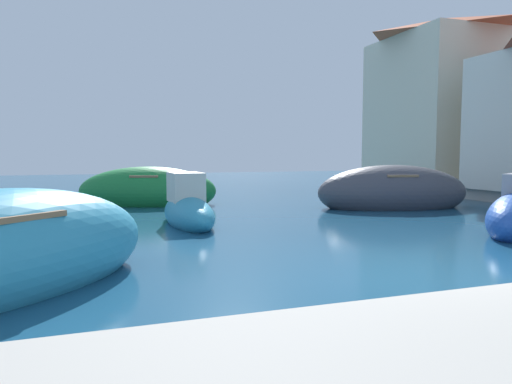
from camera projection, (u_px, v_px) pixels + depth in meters
name	position (u px, v px, depth m)	size (l,w,h in m)	color
ground	(433.00, 278.00, 7.56)	(80.00, 80.00, 0.00)	navy
moored_boat_1	(148.00, 191.00, 18.05)	(5.62, 3.49, 1.90)	#197233
moored_boat_2	(393.00, 193.00, 17.07)	(5.91, 3.35, 2.02)	#3F3F47
moored_boat_5	(188.00, 210.00, 13.14)	(1.29, 3.66, 1.68)	teal
waterfront_building_annex	(443.00, 99.00, 25.70)	(6.42, 6.85, 8.75)	beige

